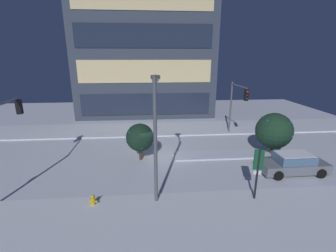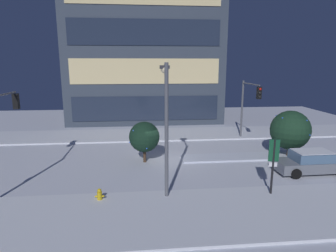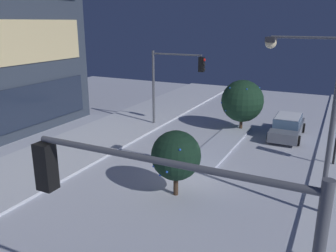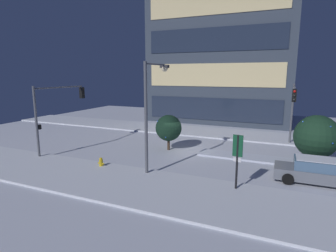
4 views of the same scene
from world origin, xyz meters
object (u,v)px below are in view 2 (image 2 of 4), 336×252
(parking_info_sign, at_px, (273,160))
(decorated_tree_median, at_px, (290,130))
(street_lamp_arched, at_px, (166,109))
(decorated_tree_left_of_median, at_px, (144,137))
(car_near, at_px, (311,162))
(fire_hydrant, at_px, (100,196))
(traffic_light_corner_far_right, at_px, (249,100))

(parking_info_sign, height_order, decorated_tree_median, decorated_tree_median)
(street_lamp_arched, height_order, decorated_tree_left_of_median, street_lamp_arched)
(car_near, height_order, street_lamp_arched, street_lamp_arched)
(fire_hydrant, relative_size, decorated_tree_left_of_median, 0.25)
(street_lamp_arched, height_order, decorated_tree_median, street_lamp_arched)
(car_near, distance_m, decorated_tree_left_of_median, 11.44)
(fire_hydrant, xyz_separation_m, decorated_tree_median, (13.49, 6.10, 1.80))
(fire_hydrant, relative_size, decorated_tree_median, 0.20)
(car_near, distance_m, fire_hydrant, 13.68)
(traffic_light_corner_far_right, distance_m, decorated_tree_median, 5.18)
(street_lamp_arched, relative_size, decorated_tree_left_of_median, 2.37)
(street_lamp_arched, bearing_deg, parking_info_sign, -97.66)
(fire_hydrant, xyz_separation_m, decorated_tree_left_of_median, (2.45, 6.08, 1.55))
(traffic_light_corner_far_right, bearing_deg, car_near, 10.36)
(car_near, height_order, traffic_light_corner_far_right, traffic_light_corner_far_right)
(decorated_tree_median, height_order, decorated_tree_left_of_median, decorated_tree_median)
(traffic_light_corner_far_right, bearing_deg, decorated_tree_median, 18.53)
(traffic_light_corner_far_right, bearing_deg, fire_hydrant, -48.07)
(parking_info_sign, bearing_deg, decorated_tree_left_of_median, 55.99)
(traffic_light_corner_far_right, distance_m, fire_hydrant, 16.43)
(decorated_tree_median, relative_size, decorated_tree_left_of_median, 1.21)
(traffic_light_corner_far_right, height_order, parking_info_sign, traffic_light_corner_far_right)
(street_lamp_arched, xyz_separation_m, decorated_tree_median, (9.93, 5.21, -2.54))
(street_lamp_arched, distance_m, decorated_tree_left_of_median, 6.00)
(street_lamp_arched, distance_m, parking_info_sign, 6.33)
(street_lamp_arched, bearing_deg, decorated_tree_left_of_median, 14.89)
(fire_hydrant, bearing_deg, decorated_tree_left_of_median, 68.06)
(decorated_tree_median, bearing_deg, fire_hydrant, -155.68)
(car_near, relative_size, decorated_tree_left_of_median, 1.60)
(car_near, height_order, parking_info_sign, parking_info_sign)
(street_lamp_arched, relative_size, decorated_tree_median, 1.96)
(parking_info_sign, height_order, decorated_tree_left_of_median, parking_info_sign)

